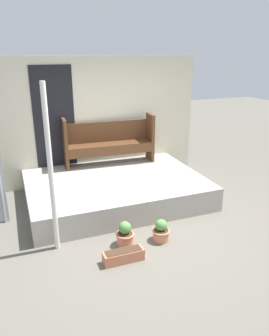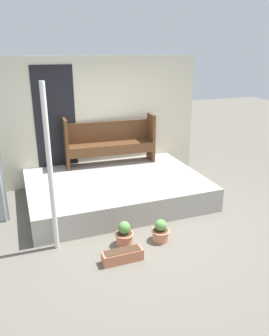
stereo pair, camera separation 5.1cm
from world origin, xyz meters
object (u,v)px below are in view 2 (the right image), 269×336
object	(u,v)px
planter_box_rect	(123,256)
flower_pot_left	(124,235)
support_post	(50,171)
bench	(110,140)
flower_pot_middle	(161,232)

from	to	relation	value
planter_box_rect	flower_pot_left	bearing A→B (deg)	67.29
planter_box_rect	support_post	bearing A→B (deg)	140.40
bench	support_post	bearing A→B (deg)	-120.93
support_post	planter_box_rect	bearing A→B (deg)	-39.60
flower_pot_middle	flower_pot_left	bearing A→B (deg)	171.91
flower_pot_left	flower_pot_middle	bearing A→B (deg)	-8.09
flower_pot_middle	planter_box_rect	size ratio (longest dim) A/B	0.62
flower_pot_middle	planter_box_rect	distance (m)	0.76
bench	flower_pot_middle	size ratio (longest dim) A/B	5.45
planter_box_rect	flower_pot_middle	bearing A→B (deg)	22.40
support_post	bench	xyz separation A→B (m)	(1.45, 2.13, -0.24)
support_post	bench	size ratio (longest dim) A/B	1.25
flower_pot_left	flower_pot_middle	size ratio (longest dim) A/B	1.10
bench	planter_box_rect	distance (m)	2.98
flower_pot_middle	support_post	bearing A→B (deg)	166.22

